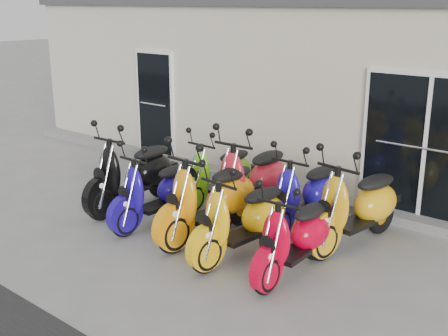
{
  "coord_description": "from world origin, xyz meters",
  "views": [
    {
      "loc": [
        5.45,
        -5.96,
        3.3
      ],
      "look_at": [
        0.0,
        0.6,
        0.75
      ],
      "focal_mm": 45.0,
      "sensor_mm": 36.0,
      "label": 1
    }
  ],
  "objects": [
    {
      "name": "scooter_back_red",
      "position": [
        0.45,
        0.74,
        0.78
      ],
      "size": [
        0.84,
        2.15,
        1.57
      ],
      "primitive_type": null,
      "rotation": [
        0.0,
        0.0,
        0.03
      ],
      "color": "red",
      "rests_on": "ground"
    },
    {
      "name": "scooter_front_blue",
      "position": [
        -0.46,
        -0.43,
        0.69
      ],
      "size": [
        0.7,
        1.87,
        1.37
      ],
      "primitive_type": null,
      "rotation": [
        0.0,
        0.0,
        -0.02
      ],
      "color": "#1B0C89",
      "rests_on": "ground"
    },
    {
      "name": "front_step",
      "position": [
        0.0,
        2.02,
        0.07
      ],
      "size": [
        14.0,
        0.4,
        0.15
      ],
      "primitive_type": "cube",
      "color": "gray",
      "rests_on": "ground"
    },
    {
      "name": "door_left",
      "position": [
        -3.2,
        2.17,
        1.26
      ],
      "size": [
        1.07,
        0.08,
        2.22
      ],
      "primitive_type": "cube",
      "color": "black",
      "rests_on": "front_step"
    },
    {
      "name": "scooter_back_green",
      "position": [
        -0.35,
        0.89,
        0.68
      ],
      "size": [
        0.72,
        1.85,
        1.35
      ],
      "primitive_type": null,
      "rotation": [
        0.0,
        0.0,
        -0.03
      ],
      "color": "#66BF16",
      "rests_on": "ground"
    },
    {
      "name": "door_right",
      "position": [
        2.6,
        2.17,
        1.26
      ],
      "size": [
        2.02,
        0.08,
        2.22
      ],
      "primitive_type": "cube",
      "color": "black",
      "rests_on": "front_step"
    },
    {
      "name": "ground",
      "position": [
        0.0,
        0.0,
        0.0
      ],
      "size": [
        80.0,
        80.0,
        0.0
      ],
      "primitive_type": "plane",
      "color": "gray",
      "rests_on": "ground"
    },
    {
      "name": "scooter_front_black",
      "position": [
        -1.3,
        -0.17,
        0.77
      ],
      "size": [
        0.88,
        2.11,
        1.53
      ],
      "primitive_type": null,
      "rotation": [
        0.0,
        0.0,
        0.06
      ],
      "color": "black",
      "rests_on": "ground"
    },
    {
      "name": "scooter_back_blue",
      "position": [
        1.36,
        0.84,
        0.71
      ],
      "size": [
        0.73,
        1.92,
        1.41
      ],
      "primitive_type": null,
      "rotation": [
        0.0,
        0.0,
        -0.02
      ],
      "color": "#1B0F9E",
      "rests_on": "ground"
    },
    {
      "name": "building",
      "position": [
        0.0,
        5.2,
        1.6
      ],
      "size": [
        14.0,
        6.0,
        3.2
      ],
      "primitive_type": "cube",
      "color": "beige",
      "rests_on": "ground"
    },
    {
      "name": "scooter_front_orange_a",
      "position": [
        0.49,
        -0.3,
        0.77
      ],
      "size": [
        0.87,
        2.13,
        1.55
      ],
      "primitive_type": null,
      "rotation": [
        0.0,
        0.0,
        -0.05
      ],
      "color": "#FF980B",
      "rests_on": "ground"
    },
    {
      "name": "scooter_front_red",
      "position": [
        2.05,
        -0.51,
        0.66
      ],
      "size": [
        0.71,
        1.8,
        1.31
      ],
      "primitive_type": null,
      "rotation": [
        0.0,
        0.0,
        0.03
      ],
      "color": "red",
      "rests_on": "ground"
    },
    {
      "name": "scooter_back_yellow",
      "position": [
        2.22,
        0.77,
        0.76
      ],
      "size": [
        1.04,
        2.14,
        1.51
      ],
      "primitive_type": null,
      "rotation": [
        0.0,
        0.0,
        -0.15
      ],
      "color": "#EBA713",
      "rests_on": "ground"
    },
    {
      "name": "scooter_front_orange_b",
      "position": [
        1.24,
        -0.52,
        0.7
      ],
      "size": [
        0.86,
        1.95,
        1.4
      ],
      "primitive_type": null,
      "rotation": [
        0.0,
        0.0,
        -0.09
      ],
      "color": "yellow",
      "rests_on": "ground"
    },
    {
      "name": "roof_cap",
      "position": [
        0.0,
        5.2,
        3.28
      ],
      "size": [
        14.2,
        6.2,
        0.16
      ],
      "primitive_type": "cube",
      "color": "#3F3F42",
      "rests_on": "building"
    }
  ]
}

